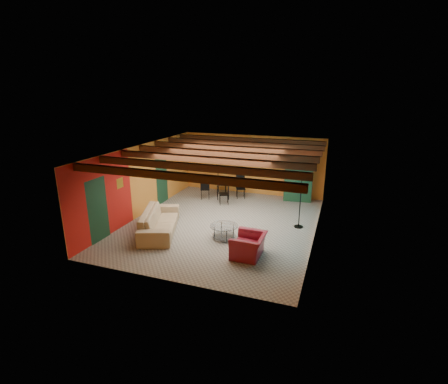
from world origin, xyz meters
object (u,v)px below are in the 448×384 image
at_px(sofa, 160,221).
at_px(vase, 223,174).
at_px(armchair, 249,245).
at_px(armoire, 299,178).
at_px(coffee_table, 224,232).
at_px(dining_table, 223,187).
at_px(potted_plant, 301,150).
at_px(floor_lamp, 300,201).

xyz_separation_m(sofa, vase, (0.77, 4.19, 0.74)).
bearing_deg(vase, armchair, -62.22).
distance_m(sofa, armchair, 3.39).
bearing_deg(vase, armoire, 15.52).
distance_m(coffee_table, dining_table, 4.22).
distance_m(armchair, potted_plant, 6.07).
xyz_separation_m(coffee_table, floor_lamp, (2.17, 1.77, 0.74)).
bearing_deg(armchair, sofa, -100.75).
height_order(armchair, floor_lamp, floor_lamp).
xyz_separation_m(coffee_table, dining_table, (-1.46, 3.95, 0.28)).
height_order(sofa, dining_table, dining_table).
relative_size(potted_plant, vase, 2.22).
distance_m(sofa, armoire, 6.46).
bearing_deg(dining_table, floor_lamp, -30.90).
xyz_separation_m(sofa, potted_plant, (3.96, 5.08, 1.83)).
bearing_deg(vase, floor_lamp, -30.90).
xyz_separation_m(dining_table, floor_lamp, (3.64, -2.18, 0.46)).
bearing_deg(floor_lamp, vase, 149.10).
relative_size(dining_table, vase, 9.66).
xyz_separation_m(sofa, armoire, (3.96, 5.08, 0.61)).
distance_m(armchair, vase, 5.54).
relative_size(floor_lamp, vase, 9.54).
distance_m(armoire, floor_lamp, 3.10).
relative_size(armchair, coffee_table, 1.15).
xyz_separation_m(dining_table, armoire, (3.19, 0.89, 0.48)).
bearing_deg(armchair, floor_lamp, 158.33).
relative_size(armoire, floor_lamp, 1.02).
relative_size(sofa, armchair, 2.55).
bearing_deg(armoire, sofa, -134.44).
distance_m(sofa, floor_lamp, 4.88).
bearing_deg(armoire, floor_lamp, -88.14).
height_order(armoire, floor_lamp, armoire).
height_order(floor_lamp, vase, floor_lamp).
distance_m(armchair, armoire, 5.81).
bearing_deg(dining_table, armchair, -62.22).
bearing_deg(coffee_table, potted_plant, 70.37).
height_order(dining_table, potted_plant, potted_plant).
bearing_deg(potted_plant, coffee_table, -109.63).
bearing_deg(floor_lamp, dining_table, 149.10).
bearing_deg(coffee_table, armoire, 70.37).
bearing_deg(floor_lamp, armoire, 98.36).
bearing_deg(sofa, armchair, -121.87).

